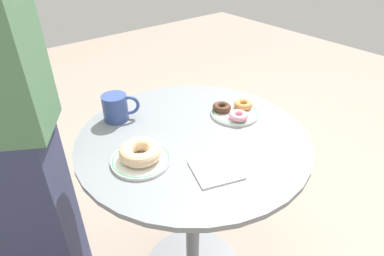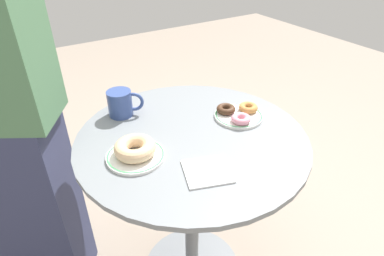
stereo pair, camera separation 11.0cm
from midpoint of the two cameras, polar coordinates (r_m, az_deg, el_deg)
name	(u,v)px [view 1 (the left image)]	position (r m, az deg, el deg)	size (l,w,h in m)	color
cafe_table	(193,189)	(1.24, -2.44, -10.87)	(0.78, 0.78, 0.75)	slate
plate_left	(141,160)	(0.99, -12.16, -5.58)	(0.18, 0.18, 0.01)	white
plate_right	(235,113)	(1.20, 4.92, 2.56)	(0.18, 0.18, 0.01)	white
donut_glazed	(140,152)	(0.98, -12.33, -4.27)	(0.13, 0.13, 0.04)	#E0B789
donut_old_fashioned	(243,104)	(1.22, 6.46, 4.06)	(0.07, 0.07, 0.02)	#BC7F42
donut_chocolate	(222,107)	(1.20, 2.67, 3.60)	(0.07, 0.07, 0.02)	#422819
donut_pink_frosted	(239,116)	(1.15, 5.50, 2.07)	(0.07, 0.07, 0.02)	pink
paper_napkin	(216,170)	(0.94, 0.86, -7.48)	(0.13, 0.13, 0.01)	white
coffee_mug	(116,107)	(1.19, -15.78, 3.43)	(0.12, 0.09, 0.10)	#334784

